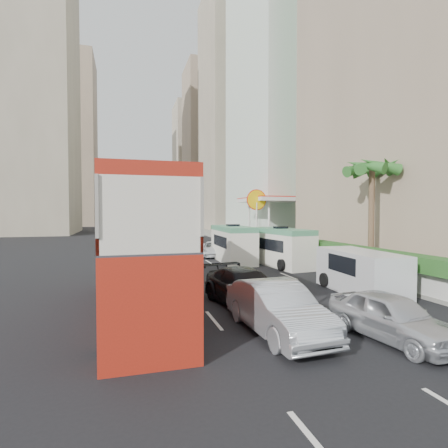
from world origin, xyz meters
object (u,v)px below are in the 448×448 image
object	(u,v)px
minibus_far	(281,247)
shell_station	(275,221)
car_silver_lane_b	(391,340)
palm_tree	(371,220)
double_decker_bus	(141,246)
car_black	(246,306)
van_asset	(214,256)
car_silver_lane_a	(277,333)
panel_van_near	(360,272)
panel_van_far	(227,237)
minibus_near	(233,244)

from	to	relation	value
minibus_far	shell_station	xyz separation A→B (m)	(5.90, 14.12, 1.42)
car_silver_lane_b	palm_tree	bearing A→B (deg)	46.65
double_decker_bus	car_black	world-z (taller)	double_decker_bus
double_decker_bus	shell_station	bearing A→B (deg)	55.18
double_decker_bus	van_asset	bearing A→B (deg)	66.10
minibus_far	shell_station	distance (m)	15.37
double_decker_bus	car_silver_lane_b	size ratio (longest dim) A/B	2.62
van_asset	minibus_far	world-z (taller)	minibus_far
van_asset	car_silver_lane_a	bearing A→B (deg)	-86.89
minibus_far	palm_tree	distance (m)	6.45
car_black	panel_van_near	bearing A→B (deg)	-0.61
car_black	panel_van_far	bearing A→B (deg)	67.00
car_silver_lane_a	panel_van_far	world-z (taller)	panel_van_far
car_black	panel_van_far	size ratio (longest dim) A/B	0.95
shell_station	car_black	bearing A→B (deg)	-116.77
car_black	minibus_far	distance (m)	11.28
minibus_far	palm_tree	xyz separation A→B (m)	(3.70, -4.88, 2.05)
panel_van_far	palm_tree	distance (m)	19.40
panel_van_near	car_silver_lane_a	bearing A→B (deg)	-142.71
car_silver_lane_a	shell_station	distance (m)	29.53
car_silver_lane_a	van_asset	world-z (taller)	car_silver_lane_a
car_silver_lane_a	minibus_far	size ratio (longest dim) A/B	0.82
car_black	van_asset	distance (m)	16.22
minibus_near	panel_van_near	xyz separation A→B (m)	(2.69, -11.61, -0.38)
minibus_near	van_asset	bearing A→B (deg)	101.83
car_silver_lane_b	palm_tree	distance (m)	11.98
double_decker_bus	van_asset	size ratio (longest dim) A/B	2.43
car_silver_lane_a	van_asset	size ratio (longest dim) A/B	1.08
palm_tree	double_decker_bus	bearing A→B (deg)	-163.84
car_silver_lane_a	shell_station	xyz separation A→B (m)	(12.01, 26.83, 2.75)
car_silver_lane_a	panel_van_near	size ratio (longest dim) A/B	0.99
car_silver_lane_b	van_asset	xyz separation A→B (m)	(-0.23, 20.71, 0.00)
minibus_near	shell_station	world-z (taller)	shell_station
van_asset	panel_van_near	xyz separation A→B (m)	(3.33, -15.18, 0.99)
van_asset	panel_van_far	bearing A→B (deg)	76.59
panel_van_near	palm_tree	bearing A→B (deg)	49.97
shell_station	minibus_far	bearing A→B (deg)	-112.66
car_silver_lane_a	shell_station	size ratio (longest dim) A/B	0.61
car_black	minibus_near	world-z (taller)	minibus_near
car_silver_lane_a	car_black	world-z (taller)	car_silver_lane_a
palm_tree	panel_van_far	bearing A→B (deg)	100.37
car_black	double_decker_bus	bearing A→B (deg)	163.80
van_asset	shell_station	distance (m)	12.22
double_decker_bus	shell_station	distance (m)	28.02
car_silver_lane_a	palm_tree	bearing A→B (deg)	35.57
minibus_far	shell_station	size ratio (longest dim) A/B	0.75
double_decker_bus	panel_van_far	size ratio (longest dim) A/B	2.03
van_asset	minibus_near	xyz separation A→B (m)	(0.63, -3.57, 1.37)
van_asset	palm_tree	size ratio (longest dim) A/B	0.71
shell_station	palm_tree	bearing A→B (deg)	-96.60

